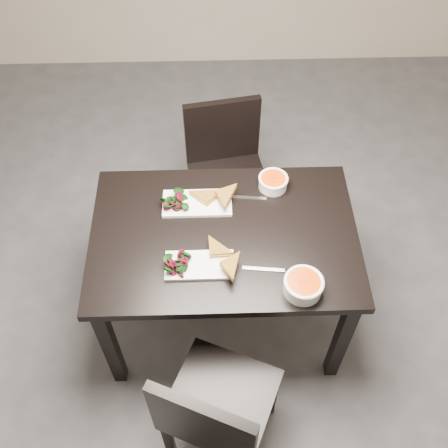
{
  "coord_description": "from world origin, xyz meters",
  "views": [
    {
      "loc": [
        0.33,
        -1.29,
        2.65
      ],
      "look_at": [
        0.37,
        0.13,
        0.82
      ],
      "focal_mm": 42.58,
      "sensor_mm": 36.0,
      "label": 1
    }
  ],
  "objects_px": {
    "chair_far": "(226,166)",
    "plate_far": "(197,203)",
    "soup_bowl_far": "(273,181)",
    "plate_near": "(199,265)",
    "soup_bowl_near": "(303,285)",
    "chair_near": "(214,412)",
    "table": "(224,246)"
  },
  "relations": [
    {
      "from": "chair_far",
      "to": "plate_far",
      "type": "distance_m",
      "value": 0.59
    },
    {
      "from": "chair_far",
      "to": "soup_bowl_far",
      "type": "xyz_separation_m",
      "value": [
        0.21,
        -0.4,
        0.3
      ]
    },
    {
      "from": "chair_far",
      "to": "soup_bowl_far",
      "type": "bearing_deg",
      "value": -72.34
    },
    {
      "from": "plate_near",
      "to": "soup_bowl_near",
      "type": "relative_size",
      "value": 1.76
    },
    {
      "from": "chair_far",
      "to": "plate_far",
      "type": "xyz_separation_m",
      "value": [
        -0.15,
        -0.5,
        0.27
      ]
    },
    {
      "from": "soup_bowl_near",
      "to": "plate_far",
      "type": "xyz_separation_m",
      "value": [
        -0.43,
        0.48,
        -0.03
      ]
    },
    {
      "from": "plate_near",
      "to": "soup_bowl_far",
      "type": "height_order",
      "value": "soup_bowl_far"
    },
    {
      "from": "plate_far",
      "to": "soup_bowl_far",
      "type": "relative_size",
      "value": 2.25
    },
    {
      "from": "chair_near",
      "to": "soup_bowl_far",
      "type": "bearing_deg",
      "value": 96.3
    },
    {
      "from": "table",
      "to": "plate_near",
      "type": "xyz_separation_m",
      "value": [
        -0.11,
        -0.17,
        0.11
      ]
    },
    {
      "from": "plate_near",
      "to": "chair_far",
      "type": "bearing_deg",
      "value": 80.52
    },
    {
      "from": "chair_far",
      "to": "plate_near",
      "type": "bearing_deg",
      "value": -109.24
    },
    {
      "from": "chair_near",
      "to": "plate_far",
      "type": "xyz_separation_m",
      "value": [
        -0.06,
        0.88,
        0.27
      ]
    },
    {
      "from": "plate_near",
      "to": "soup_bowl_near",
      "type": "distance_m",
      "value": 0.45
    },
    {
      "from": "table",
      "to": "chair_far",
      "type": "distance_m",
      "value": 0.7
    },
    {
      "from": "soup_bowl_near",
      "to": "soup_bowl_far",
      "type": "bearing_deg",
      "value": 97.2
    },
    {
      "from": "chair_far",
      "to": "plate_near",
      "type": "height_order",
      "value": "chair_far"
    },
    {
      "from": "table",
      "to": "soup_bowl_near",
      "type": "bearing_deg",
      "value": -43.86
    },
    {
      "from": "chair_far",
      "to": "soup_bowl_near",
      "type": "xyz_separation_m",
      "value": [
        0.28,
        -0.98,
        0.31
      ]
    },
    {
      "from": "table",
      "to": "soup_bowl_near",
      "type": "height_order",
      "value": "soup_bowl_near"
    },
    {
      "from": "plate_near",
      "to": "soup_bowl_near",
      "type": "height_order",
      "value": "soup_bowl_near"
    },
    {
      "from": "plate_near",
      "to": "soup_bowl_far",
      "type": "distance_m",
      "value": 0.57
    },
    {
      "from": "soup_bowl_far",
      "to": "table",
      "type": "bearing_deg",
      "value": -131.22
    },
    {
      "from": "table",
      "to": "plate_near",
      "type": "bearing_deg",
      "value": -122.7
    },
    {
      "from": "table",
      "to": "chair_near",
      "type": "height_order",
      "value": "chair_near"
    },
    {
      "from": "chair_near",
      "to": "plate_near",
      "type": "xyz_separation_m",
      "value": [
        -0.05,
        0.53,
        0.27
      ]
    },
    {
      "from": "table",
      "to": "soup_bowl_far",
      "type": "bearing_deg",
      "value": 48.78
    },
    {
      "from": "plate_far",
      "to": "table",
      "type": "bearing_deg",
      "value": -55.47
    },
    {
      "from": "chair_far",
      "to": "chair_near",
      "type": "bearing_deg",
      "value": -103.6
    },
    {
      "from": "soup_bowl_far",
      "to": "plate_near",
      "type": "bearing_deg",
      "value": -128.19
    },
    {
      "from": "chair_near",
      "to": "soup_bowl_near",
      "type": "relative_size",
      "value": 5.12
    },
    {
      "from": "chair_near",
      "to": "plate_near",
      "type": "height_order",
      "value": "chair_near"
    }
  ]
}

